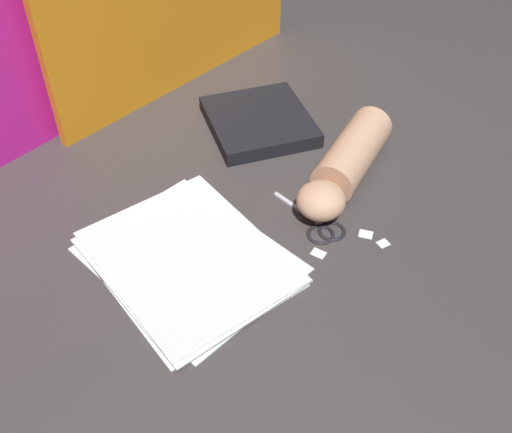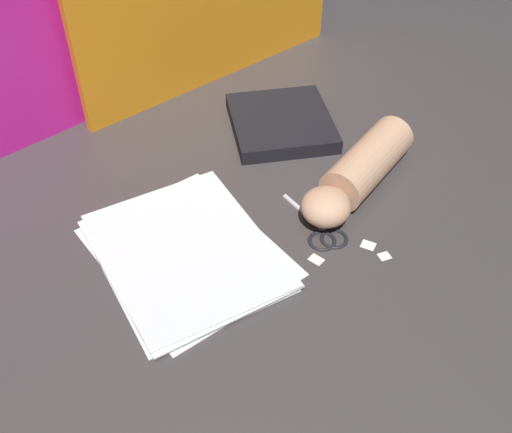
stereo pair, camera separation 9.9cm
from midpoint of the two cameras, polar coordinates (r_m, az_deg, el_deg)
ground_plane at (r=1.07m, az=-3.60°, el=-0.57°), size 6.00×6.00×0.00m
backdrop_panel_left at (r=1.24m, az=-25.29°, el=12.77°), size 0.72×0.12×0.38m
backdrop_panel_center at (r=1.38m, az=-9.68°, el=19.56°), size 0.68×0.10×0.39m
paper_stack at (r=1.01m, az=-9.33°, el=-4.14°), size 0.29×0.35×0.01m
book_closed at (r=1.28m, az=-1.93°, el=8.94°), size 0.28×0.28×0.03m
scissors at (r=1.06m, az=3.45°, el=-0.62°), size 0.13×0.17×0.01m
hand_forearm at (r=1.13m, az=6.08°, el=4.89°), size 0.32×0.19×0.08m
paper_scrap_near at (r=1.01m, az=3.20°, el=-3.65°), size 0.02×0.03×0.00m
paper_scrap_mid at (r=1.05m, az=7.79°, el=-1.80°), size 0.03×0.03×0.00m
paper_scrap_far at (r=1.04m, az=9.40°, el=-2.66°), size 0.02×0.02×0.00m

